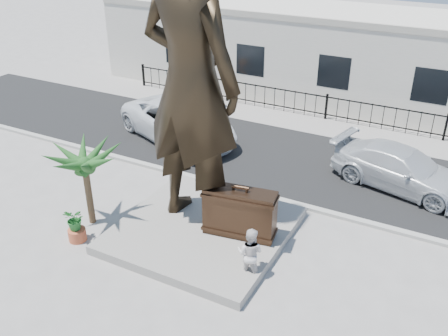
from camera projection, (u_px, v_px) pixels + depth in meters
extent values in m
plane|color=#9E9991|center=(193.00, 264.00, 14.79)|extent=(100.00, 100.00, 0.00)
cube|color=black|center=(290.00, 157.00, 21.04)|extent=(40.00, 7.00, 0.01)
cube|color=#A5A399|center=(256.00, 194.00, 18.28)|extent=(40.00, 0.25, 0.12)
cube|color=#9E9991|center=(320.00, 124.00, 24.17)|extent=(40.00, 2.50, 0.02)
cube|color=gray|center=(203.00, 230.00, 16.10)|extent=(5.20, 5.20, 0.30)
cube|color=black|center=(326.00, 108.00, 24.52)|extent=(22.00, 0.10, 1.20)
cube|color=silver|center=(353.00, 55.00, 27.05)|extent=(28.00, 7.00, 4.40)
imported|color=black|center=(190.00, 84.00, 14.42)|extent=(3.60, 2.63, 9.12)
cube|color=#312015|center=(240.00, 213.00, 15.30)|extent=(2.29, 1.03, 1.56)
imported|color=silver|center=(250.00, 253.00, 13.96)|extent=(0.83, 0.68, 1.60)
imported|color=white|center=(178.00, 122.00, 22.25)|extent=(6.72, 4.96, 1.70)
imported|color=silver|center=(402.00, 169.00, 18.49)|extent=(5.59, 3.28, 1.52)
imported|color=orange|center=(212.00, 92.00, 25.85)|extent=(1.22, 1.07, 1.64)
cylinder|color=#BC5331|center=(77.00, 235.00, 15.77)|extent=(0.56, 0.56, 0.40)
imported|color=#1F6224|center=(75.00, 220.00, 15.51)|extent=(0.83, 0.78, 0.74)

